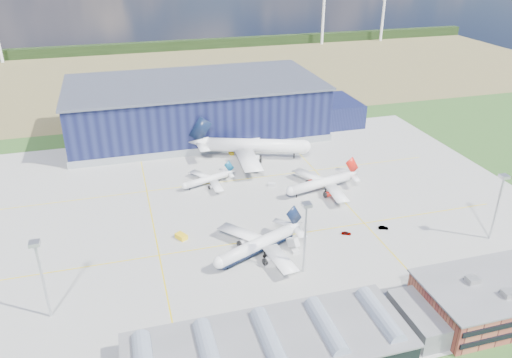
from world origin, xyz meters
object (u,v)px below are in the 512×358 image
at_px(airliner_regional, 206,176).
at_px(airstair, 293,245).
at_px(airliner_red, 320,179).
at_px(gse_tug_a, 181,236).
at_px(airliner_widebody, 255,139).
at_px(light_mast_east, 499,197).
at_px(hangar, 201,109).
at_px(gse_cart_b, 272,185).
at_px(car_b, 383,228).
at_px(car_a, 346,233).
at_px(light_mast_west, 40,268).
at_px(gse_van_a, 273,262).
at_px(gse_tug_b, 417,286).
at_px(gse_tug_c, 231,153).
at_px(airliner_navy, 256,239).
at_px(light_mast_center, 306,227).
at_px(ops_building, 507,295).

height_order(airliner_regional, airstair, airliner_regional).
bearing_deg(airliner_red, gse_tug_a, 5.60).
distance_m(airliner_widebody, airliner_regional, 34.14).
xyz_separation_m(light_mast_east, airliner_red, (-40.56, 46.35, -9.86)).
distance_m(airliner_widebody, airstair, 73.61).
distance_m(hangar, gse_cart_b, 71.24).
bearing_deg(light_mast_east, car_b, 154.30).
height_order(gse_cart_b, car_a, gse_cart_b).
bearing_deg(gse_tug_a, airliner_red, -11.79).
xyz_separation_m(airliner_regional, gse_cart_b, (24.67, -7.52, -3.32)).
distance_m(airliner_regional, airstair, 54.40).
relative_size(light_mast_west, gse_van_a, 4.69).
height_order(gse_tug_a, gse_tug_b, gse_tug_a).
bearing_deg(car_a, light_mast_west, 123.31).
xyz_separation_m(car_a, car_b, (13.43, -0.38, 0.01)).
distance_m(airliner_red, airliner_widebody, 41.58).
bearing_deg(gse_tug_c, airliner_widebody, -42.38).
height_order(hangar, light_mast_east, hangar).
distance_m(airliner_navy, airstair, 12.91).
distance_m(hangar, gse_tug_a, 100.80).
xyz_separation_m(gse_van_a, gse_tug_c, (7.63, 86.04, -0.46)).
height_order(light_mast_east, gse_tug_c, light_mast_east).
distance_m(gse_tug_b, airstair, 38.97).
xyz_separation_m(gse_van_a, car_a, (28.61, 9.76, -0.53)).
distance_m(gse_tug_b, gse_tug_c, 110.97).
height_order(airliner_widebody, car_a, airliner_widebody).
xyz_separation_m(airliner_red, airliner_widebody, (-14.94, 38.65, 3.41)).
bearing_deg(gse_van_a, car_b, -69.03).
distance_m(airliner_widebody, gse_van_a, 81.86).
bearing_deg(car_a, hangar, 38.26).
xyz_separation_m(gse_tug_b, car_b, (6.44, 30.73, -0.01)).
bearing_deg(airliner_red, light_mast_east, 118.49).
height_order(hangar, airliner_red, hangar).
distance_m(light_mast_center, car_a, 29.82).
bearing_deg(airliner_regional, hangar, -117.48).
relative_size(gse_tug_a, gse_tug_c, 1.43).
distance_m(light_mast_east, airliner_navy, 77.49).
bearing_deg(airliner_red, gse_tug_b, 80.52).
bearing_deg(gse_van_a, car_a, -62.78).
bearing_deg(airliner_red, gse_tug_c, -74.20).
height_order(ops_building, airliner_widebody, airliner_widebody).
xyz_separation_m(ops_building, gse_tug_b, (-17.06, 14.00, -4.23)).
relative_size(ops_building, airliner_widebody, 0.83).
height_order(light_mast_center, gse_tug_b, light_mast_center).
bearing_deg(airliner_red, airliner_navy, 31.62).
distance_m(light_mast_west, gse_cart_b, 97.25).
height_order(light_mast_east, car_b, light_mast_east).
relative_size(hangar, car_a, 45.84).
distance_m(light_mast_center, airliner_red, 53.32).
bearing_deg(gse_van_a, airstair, -43.41).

